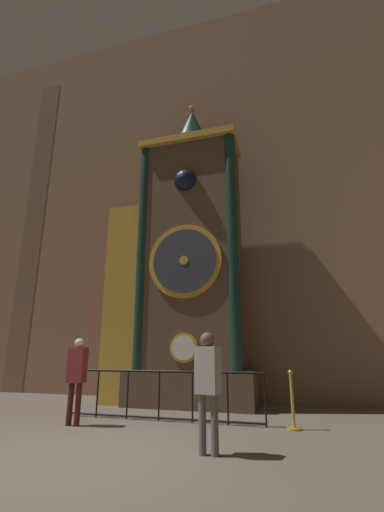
{
  "coord_description": "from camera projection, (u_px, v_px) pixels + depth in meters",
  "views": [
    {
      "loc": [
        3.04,
        -4.62,
        1.42
      ],
      "look_at": [
        0.31,
        4.74,
        4.11
      ],
      "focal_mm": 24.0,
      "sensor_mm": 36.0,
      "label": 1
    }
  ],
  "objects": [
    {
      "name": "ground_plane",
      "position": [
        75.0,
        457.0,
        4.72
      ],
      "size": [
        28.0,
        28.0,
        0.0
      ],
      "primitive_type": "plane",
      "color": "brown"
    },
    {
      "name": "cathedral_back_wall",
      "position": [
        191.0,
        185.0,
        12.22
      ],
      "size": [
        24.0,
        0.32,
        14.26
      ],
      "color": "#846047",
      "rests_on": "ground_plane"
    },
    {
      "name": "clock_tower",
      "position": [
        181.0,
        265.0,
        10.11
      ],
      "size": [
        4.25,
        1.8,
        9.36
      ],
      "color": "brown",
      "rests_on": "ground_plane"
    },
    {
      "name": "railing_fence",
      "position": [
        159.0,
        392.0,
        7.25
      ],
      "size": [
        4.45,
        0.05,
        1.0
      ],
      "color": "black",
      "rests_on": "ground_plane"
    },
    {
      "name": "visitor_near",
      "position": [
        77.0,
        372.0,
        6.91
      ],
      "size": [
        0.35,
        0.24,
        1.66
      ],
      "rotation": [
        0.0,
        0.0,
        0.06
      ],
      "color": "#461518",
      "rests_on": "ground_plane"
    },
    {
      "name": "visitor_far",
      "position": [
        208.0,
        378.0,
        5.03
      ],
      "size": [
        0.38,
        0.3,
        1.68
      ],
      "rotation": [
        0.0,
        0.0,
        -0.25
      ],
      "color": "#58554F",
      "rests_on": "ground_plane"
    },
    {
      "name": "stanchion_post",
      "position": [
        293.0,
        410.0,
        6.41
      ],
      "size": [
        0.28,
        0.28,
        1.05
      ],
      "color": "#B28E33",
      "rests_on": "ground_plane"
    }
  ]
}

